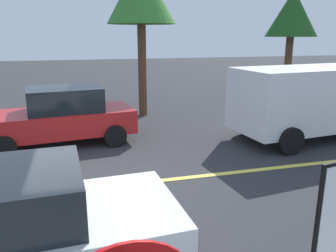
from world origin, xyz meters
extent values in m
plane|color=#2D2D30|center=(0.00, 0.00, 0.00)|extent=(80.00, 80.00, 0.00)
cube|color=#E0D14C|center=(3.00, 0.00, 0.01)|extent=(28.00, 0.16, 0.01)
cube|color=white|center=(6.82, 1.98, 1.29)|extent=(5.39, 2.57, 1.82)
cube|color=black|center=(4.75, 1.75, 1.69)|extent=(0.37, 1.85, 0.80)
cylinder|color=black|center=(5.17, 0.79, 0.38)|extent=(0.78, 0.34, 0.76)
cylinder|color=black|center=(4.95, 2.78, 0.38)|extent=(0.78, 0.34, 0.76)
cylinder|color=black|center=(8.46, 3.18, 0.38)|extent=(0.78, 0.34, 0.76)
cube|color=red|center=(-0.84, 3.38, 0.66)|extent=(4.46, 2.25, 0.68)
cube|color=black|center=(-0.62, 3.40, 1.34)|extent=(2.22, 1.78, 0.68)
cylinder|color=black|center=(-2.17, 2.33, 0.32)|extent=(0.66, 0.30, 0.64)
cylinder|color=black|center=(-2.39, 4.07, 0.32)|extent=(0.66, 0.30, 0.64)
cylinder|color=black|center=(0.71, 2.68, 0.32)|extent=(0.66, 0.30, 0.64)
cylinder|color=black|center=(0.50, 4.42, 0.32)|extent=(0.66, 0.30, 0.64)
cube|color=white|center=(-1.04, -2.64, 0.63)|extent=(4.08, 2.06, 0.62)
cube|color=black|center=(-1.24, -2.65, 1.24)|extent=(2.00, 1.72, 0.62)
cylinder|color=black|center=(0.27, -1.64, 0.32)|extent=(0.65, 0.25, 0.64)
cylinder|color=#513823|center=(2.26, 6.45, 1.77)|extent=(0.33, 0.33, 3.53)
cylinder|color=#513823|center=(10.09, 8.41, 1.52)|extent=(0.36, 0.36, 3.04)
cone|color=#1E4C1C|center=(10.09, 8.41, 4.16)|extent=(2.50, 2.50, 2.22)
camera|label=1|loc=(-0.25, -6.75, 3.12)|focal=36.33mm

